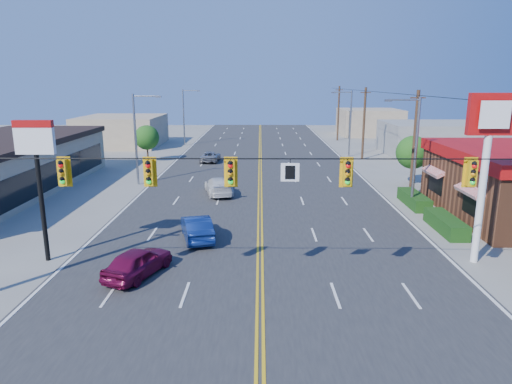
{
  "coord_description": "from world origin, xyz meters",
  "views": [
    {
      "loc": [
        -0.01,
        -18.05,
        9.0
      ],
      "look_at": [
        -0.26,
        10.03,
        2.2
      ],
      "focal_mm": 32.0,
      "sensor_mm": 36.0,
      "label": 1
    }
  ],
  "objects_px": {
    "signal_span": "(257,186)",
    "car_silver": "(210,157)",
    "car_magenta": "(138,263)",
    "kfc_pylon": "(488,145)",
    "pizza_hut_sign": "(37,162)",
    "car_blue": "(197,228)",
    "car_white": "(219,186)"
  },
  "relations": [
    {
      "from": "kfc_pylon",
      "to": "car_silver",
      "type": "bearing_deg",
      "value": 119.35
    },
    {
      "from": "pizza_hut_sign",
      "to": "car_silver",
      "type": "distance_m",
      "value": 30.57
    },
    {
      "from": "car_silver",
      "to": "car_blue",
      "type": "bearing_deg",
      "value": 97.02
    },
    {
      "from": "kfc_pylon",
      "to": "car_silver",
      "type": "height_order",
      "value": "kfc_pylon"
    },
    {
      "from": "car_silver",
      "to": "kfc_pylon",
      "type": "bearing_deg",
      "value": 121.96
    },
    {
      "from": "kfc_pylon",
      "to": "signal_span",
      "type": "bearing_deg",
      "value": -160.22
    },
    {
      "from": "car_blue",
      "to": "car_silver",
      "type": "distance_m",
      "value": 26.68
    },
    {
      "from": "car_blue",
      "to": "car_white",
      "type": "xyz_separation_m",
      "value": [
        0.29,
        10.98,
        -0.01
      ]
    },
    {
      "from": "car_blue",
      "to": "pizza_hut_sign",
      "type": "bearing_deg",
      "value": 8.17
    },
    {
      "from": "pizza_hut_sign",
      "to": "car_silver",
      "type": "height_order",
      "value": "pizza_hut_sign"
    },
    {
      "from": "car_blue",
      "to": "car_silver",
      "type": "bearing_deg",
      "value": -100.83
    },
    {
      "from": "car_silver",
      "to": "signal_span",
      "type": "bearing_deg",
      "value": 102.06
    },
    {
      "from": "pizza_hut_sign",
      "to": "car_magenta",
      "type": "relative_size",
      "value": 1.71
    },
    {
      "from": "kfc_pylon",
      "to": "car_silver",
      "type": "relative_size",
      "value": 1.99
    },
    {
      "from": "car_magenta",
      "to": "car_white",
      "type": "relative_size",
      "value": 0.84
    },
    {
      "from": "pizza_hut_sign",
      "to": "car_blue",
      "type": "height_order",
      "value": "pizza_hut_sign"
    },
    {
      "from": "kfc_pylon",
      "to": "car_white",
      "type": "bearing_deg",
      "value": 135.51
    },
    {
      "from": "signal_span",
      "to": "kfc_pylon",
      "type": "distance_m",
      "value": 11.87
    },
    {
      "from": "car_blue",
      "to": "car_silver",
      "type": "relative_size",
      "value": 1.0
    },
    {
      "from": "signal_span",
      "to": "car_blue",
      "type": "xyz_separation_m",
      "value": [
        -3.57,
        7.17,
        -4.18
      ]
    },
    {
      "from": "kfc_pylon",
      "to": "car_magenta",
      "type": "distance_m",
      "value": 17.71
    },
    {
      "from": "signal_span",
      "to": "car_white",
      "type": "xyz_separation_m",
      "value": [
        -3.28,
        18.14,
        -4.19
      ]
    },
    {
      "from": "signal_span",
      "to": "car_white",
      "type": "distance_m",
      "value": 18.91
    },
    {
      "from": "car_white",
      "to": "car_silver",
      "type": "height_order",
      "value": "car_white"
    },
    {
      "from": "car_magenta",
      "to": "car_silver",
      "type": "bearing_deg",
      "value": -68.86
    },
    {
      "from": "car_magenta",
      "to": "kfc_pylon",
      "type": "bearing_deg",
      "value": -152.0
    },
    {
      "from": "signal_span",
      "to": "car_silver",
      "type": "xyz_separation_m",
      "value": [
        -5.61,
        33.76,
        -4.29
      ]
    },
    {
      "from": "signal_span",
      "to": "car_blue",
      "type": "bearing_deg",
      "value": 116.46
    },
    {
      "from": "signal_span",
      "to": "car_silver",
      "type": "height_order",
      "value": "signal_span"
    },
    {
      "from": "kfc_pylon",
      "to": "car_silver",
      "type": "xyz_separation_m",
      "value": [
        -16.73,
        29.76,
        -5.45
      ]
    },
    {
      "from": "kfc_pylon",
      "to": "car_blue",
      "type": "xyz_separation_m",
      "value": [
        -14.69,
        3.17,
        -5.34
      ]
    },
    {
      "from": "kfc_pylon",
      "to": "car_blue",
      "type": "height_order",
      "value": "kfc_pylon"
    }
  ]
}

